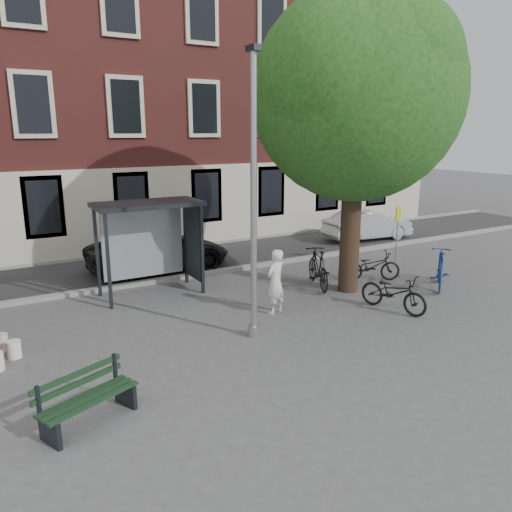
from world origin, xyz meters
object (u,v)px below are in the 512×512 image
object	(u,v)px
bike_a	(372,266)
bike_b	(440,269)
bike_c	(393,292)
bus_shelter	(161,226)
bench	(87,401)
car_silver	(368,225)
lamppost	(254,213)
bike_d	(318,268)
painter	(275,282)
car_dark	(159,251)
notice_sign	(398,222)

from	to	relation	value
bike_a	bike_b	size ratio (longest dim) A/B	0.91
bike_c	bus_shelter	bearing A→B (deg)	120.26
bus_shelter	bench	distance (m)	6.84
bus_shelter	car_silver	world-z (taller)	bus_shelter
bench	bike_c	world-z (taller)	bike_c
lamppost	bike_a	bearing A→B (deg)	19.84
lamppost	bench	world-z (taller)	lamppost
bike_b	bike_d	xyz separation A→B (m)	(-3.05, 1.85, 0.00)
bench	car_silver	size ratio (longest dim) A/B	0.43
lamppost	car_silver	world-z (taller)	lamppost
painter	bike_a	size ratio (longest dim) A/B	0.95
car_dark	bike_a	bearing A→B (deg)	-131.96
painter	car_dark	world-z (taller)	painter
bike_b	car_dark	bearing A→B (deg)	5.92
bus_shelter	painter	bearing A→B (deg)	-59.79
painter	car_dark	distance (m)	5.47
notice_sign	bike_c	bearing A→B (deg)	-155.17
painter	notice_sign	size ratio (longest dim) A/B	0.79
car_silver	bus_shelter	bearing A→B (deg)	109.12
car_dark	bike_d	bearing A→B (deg)	-142.25
lamppost	car_silver	distance (m)	11.57
bus_shelter	bench	world-z (taller)	bus_shelter
bus_shelter	bike_c	world-z (taller)	bus_shelter
car_silver	notice_sign	size ratio (longest dim) A/B	1.83
bike_c	notice_sign	bearing A→B (deg)	28.83
bike_d	notice_sign	world-z (taller)	notice_sign
lamppost	bike_a	world-z (taller)	lamppost
lamppost	bus_shelter	distance (m)	4.24
bike_c	car_silver	size ratio (longest dim) A/B	0.48
bench	bike_b	bearing A→B (deg)	-11.72
bike_d	bike_c	bearing A→B (deg)	120.91
painter	bench	bearing A→B (deg)	5.03
bike_a	lamppost	bearing A→B (deg)	137.33
car_dark	car_silver	world-z (taller)	car_dark
lamppost	bike_b	distance (m)	6.87
bench	bike_a	world-z (taller)	bike_a
bench	bike_d	world-z (taller)	bike_d
painter	bike_a	world-z (taller)	painter
bench	car_silver	distance (m)	15.60
bike_a	bench	bearing A→B (deg)	138.56
notice_sign	bench	bearing A→B (deg)	-177.70
bus_shelter	notice_sign	distance (m)	7.76
bench	bike_a	distance (m)	9.90
bench	bike_b	world-z (taller)	bike_b
car_dark	car_silver	size ratio (longest dim) A/B	1.21
bike_a	bike_b	xyz separation A→B (m)	(1.23, -1.55, 0.12)
lamppost	car_dark	size ratio (longest dim) A/B	1.31
bike_b	car_silver	world-z (taller)	car_silver
bike_c	bike_a	bearing A→B (deg)	43.83
bus_shelter	bike_c	xyz separation A→B (m)	(4.51, -4.47, -1.43)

